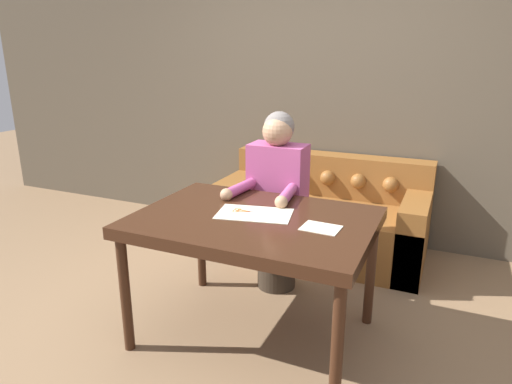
# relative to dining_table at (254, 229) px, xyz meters

# --- Properties ---
(ground_plane) EXTENTS (16.00, 16.00, 0.00)m
(ground_plane) POSITION_rel_dining_table_xyz_m (-0.11, -0.03, -0.70)
(ground_plane) COLOR #846647
(wall_back) EXTENTS (8.00, 0.06, 2.60)m
(wall_back) POSITION_rel_dining_table_xyz_m (-0.11, 1.82, 0.60)
(wall_back) COLOR brown
(wall_back) RESTS_ON ground_plane
(dining_table) EXTENTS (1.34, 0.96, 0.78)m
(dining_table) POSITION_rel_dining_table_xyz_m (0.00, 0.00, 0.00)
(dining_table) COLOR #381E11
(dining_table) RESTS_ON ground_plane
(couch) EXTENTS (1.74, 0.85, 0.81)m
(couch) POSITION_rel_dining_table_xyz_m (0.02, 1.39, -0.40)
(couch) COLOR brown
(couch) RESTS_ON ground_plane
(person) EXTENTS (0.45, 0.61, 1.29)m
(person) POSITION_rel_dining_table_xyz_m (-0.10, 0.62, -0.04)
(person) COLOR #33281E
(person) RESTS_ON ground_plane
(pattern_paper_main) EXTENTS (0.47, 0.34, 0.00)m
(pattern_paper_main) POSITION_rel_dining_table_xyz_m (-0.01, 0.04, 0.08)
(pattern_paper_main) COLOR beige
(pattern_paper_main) RESTS_ON dining_table
(pattern_paper_offcut) EXTENTS (0.21, 0.17, 0.00)m
(pattern_paper_offcut) POSITION_rel_dining_table_xyz_m (0.40, -0.02, 0.08)
(pattern_paper_offcut) COLOR beige
(pattern_paper_offcut) RESTS_ON dining_table
(scissors) EXTENTS (0.25, 0.08, 0.01)m
(scissors) POSITION_rel_dining_table_xyz_m (-0.07, 0.05, 0.08)
(scissors) COLOR silver
(scissors) RESTS_ON dining_table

